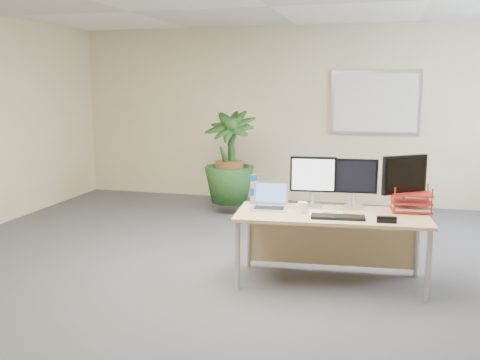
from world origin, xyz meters
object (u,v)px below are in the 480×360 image
(monitor_left, at_px, (313,178))
(monitor_right, at_px, (355,180))
(laptop, at_px, (270,202))
(desk, at_px, (331,225))
(floor_plant, at_px, (230,161))

(monitor_left, bearing_deg, monitor_right, 9.79)
(monitor_right, height_order, laptop, monitor_right)
(desk, distance_m, laptop, 0.61)
(desk, bearing_deg, laptop, -177.84)
(floor_plant, height_order, monitor_left, floor_plant)
(floor_plant, bearing_deg, desk, -54.56)
(desk, distance_m, monitor_right, 0.49)
(floor_plant, bearing_deg, monitor_left, -56.38)
(laptop, bearing_deg, monitor_left, 21.78)
(desk, distance_m, floor_plant, 2.86)
(floor_plant, bearing_deg, monitor_right, -49.10)
(desk, bearing_deg, monitor_right, 46.38)
(monitor_left, bearing_deg, laptop, -158.22)
(floor_plant, relative_size, monitor_left, 3.11)
(floor_plant, xyz_separation_m, monitor_left, (1.46, -2.20, 0.19))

